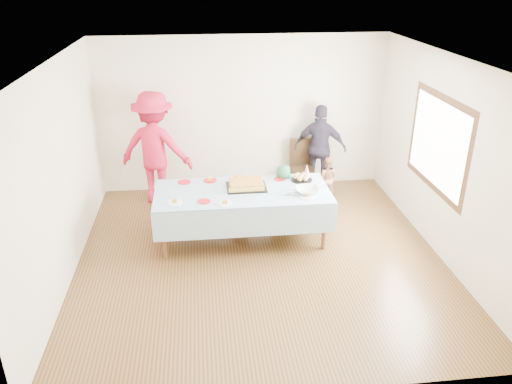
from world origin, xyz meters
TOP-DOWN VIEW (x-y plane):
  - ground at (0.00, 0.00)m, footprint 5.00×5.00m
  - room_walls at (0.05, 0.00)m, footprint 5.04×5.04m
  - party_table at (-0.19, 0.52)m, footprint 2.50×1.10m
  - birthday_cake at (-0.12, 0.63)m, footprint 0.57×0.44m
  - rolls_tray at (0.72, 0.81)m, footprint 0.32×0.32m
  - punch_bowl at (0.72, 0.34)m, footprint 0.33×0.33m
  - party_hat at (0.84, 0.98)m, footprint 0.11×0.11m
  - fork_pile at (0.47, 0.29)m, footprint 0.24×0.18m
  - plate_red_far_a at (-1.02, 0.92)m, footprint 0.19×0.19m
  - plate_red_far_b at (-0.64, 0.94)m, footprint 0.20×0.20m
  - plate_red_far_c at (-0.18, 0.88)m, footprint 0.20×0.20m
  - plate_red_far_d at (0.40, 0.88)m, footprint 0.17×0.17m
  - plate_red_near at (-0.74, 0.22)m, footprint 0.18×0.18m
  - plate_white_left at (-1.14, 0.23)m, footprint 0.21×0.21m
  - plate_white_mid at (-0.47, 0.12)m, footprint 0.20×0.20m
  - plate_white_right at (0.69, 0.22)m, footprint 0.23×0.23m
  - dining_chair at (1.02, 2.22)m, footprint 0.42×0.42m
  - toddler_left at (-0.22, 0.90)m, footprint 0.37×0.31m
  - toddler_mid at (0.48, 0.97)m, footprint 0.52×0.38m
  - toddler_right at (1.37, 1.76)m, footprint 0.45×0.40m
  - adult_left at (-1.51, 2.03)m, footprint 1.38×1.03m
  - adult_right at (1.34, 2.20)m, footprint 0.99×0.66m

SIDE VIEW (x-z plane):
  - ground at x=0.00m, z-range 0.00..0.00m
  - toddler_right at x=1.37m, z-range 0.00..0.77m
  - toddler_left at x=-0.22m, z-range 0.00..0.88m
  - toddler_mid at x=0.48m, z-range 0.00..0.96m
  - dining_chair at x=1.02m, z-range 0.05..0.98m
  - party_table at x=-0.19m, z-range 0.33..1.11m
  - adult_right at x=1.34m, z-range 0.00..1.56m
  - plate_red_far_a at x=-1.02m, z-range 0.78..0.79m
  - plate_red_far_b at x=-0.64m, z-range 0.78..0.79m
  - plate_red_far_c at x=-0.18m, z-range 0.78..0.79m
  - plate_red_far_d at x=0.40m, z-range 0.78..0.79m
  - plate_red_near at x=-0.74m, z-range 0.78..0.79m
  - plate_white_left at x=-1.14m, z-range 0.78..0.79m
  - plate_white_mid at x=-0.47m, z-range 0.78..0.79m
  - plate_white_right at x=0.69m, z-range 0.78..0.79m
  - fork_pile at x=0.47m, z-range 0.78..0.85m
  - rolls_tray at x=0.72m, z-range 0.77..0.87m
  - punch_bowl at x=0.72m, z-range 0.78..0.86m
  - birthday_cake at x=-0.12m, z-range 0.78..0.88m
  - party_hat at x=0.84m, z-range 0.78..0.96m
  - adult_left at x=-1.51m, z-range 0.00..1.90m
  - room_walls at x=0.05m, z-range 0.41..3.13m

